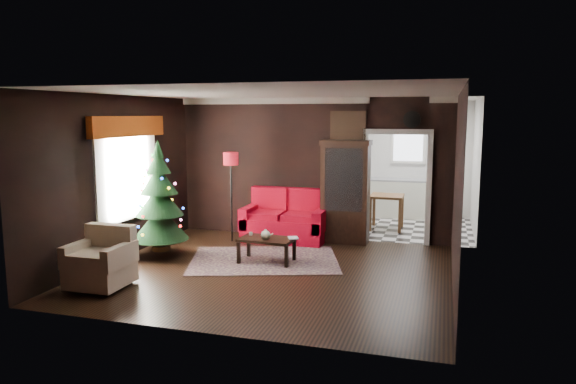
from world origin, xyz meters
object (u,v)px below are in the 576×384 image
(floor_lamp, at_px, (231,200))
(teapot, at_px, (266,235))
(curio_cabinet, at_px, (345,194))
(coffee_table, at_px, (267,250))
(christmas_tree, at_px, (159,198))
(wall_clock, at_px, (412,119))
(loveseat, at_px, (285,216))
(kitchen_table, at_px, (386,212))
(armchair, at_px, (100,257))

(floor_lamp, xyz_separation_m, teapot, (1.16, -1.34, -0.33))
(curio_cabinet, height_order, coffee_table, curio_cabinet)
(curio_cabinet, relative_size, christmas_tree, 1.02)
(curio_cabinet, height_order, teapot, curio_cabinet)
(curio_cabinet, distance_m, teapot, 2.19)
(floor_lamp, xyz_separation_m, wall_clock, (3.34, 0.75, 1.55))
(floor_lamp, xyz_separation_m, christmas_tree, (-0.75, -1.41, 0.22))
(floor_lamp, distance_m, teapot, 1.81)
(loveseat, bearing_deg, christmas_tree, -134.64)
(floor_lamp, relative_size, christmas_tree, 0.99)
(teapot, xyz_separation_m, wall_clock, (2.18, 2.09, 1.88))
(floor_lamp, height_order, christmas_tree, christmas_tree)
(curio_cabinet, xyz_separation_m, christmas_tree, (-2.89, -1.98, 0.10))
(loveseat, distance_m, christmas_tree, 2.54)
(kitchen_table, bearing_deg, curio_cabinet, -114.44)
(christmas_tree, xyz_separation_m, armchair, (0.03, -1.76, -0.59))
(curio_cabinet, bearing_deg, coffee_table, -118.93)
(christmas_tree, bearing_deg, kitchen_table, 43.94)
(curio_cabinet, height_order, kitchen_table, curio_cabinet)
(coffee_table, bearing_deg, wall_clock, 42.05)
(wall_clock, distance_m, kitchen_table, 2.43)
(christmas_tree, relative_size, teapot, 10.42)
(floor_lamp, distance_m, wall_clock, 3.76)
(wall_clock, bearing_deg, teapot, -136.11)
(floor_lamp, relative_size, kitchen_table, 2.45)
(curio_cabinet, xyz_separation_m, wall_clock, (1.20, 0.18, 1.43))
(teapot, bearing_deg, floor_lamp, 130.88)
(floor_lamp, distance_m, coffee_table, 1.79)
(curio_cabinet, height_order, christmas_tree, christmas_tree)
(curio_cabinet, xyz_separation_m, armchair, (-2.85, -3.74, -0.49))
(armchair, bearing_deg, wall_clock, 43.61)
(floor_lamp, xyz_separation_m, armchair, (-0.72, -3.17, -0.37))
(curio_cabinet, distance_m, coffee_table, 2.18)
(coffee_table, height_order, kitchen_table, kitchen_table)
(loveseat, height_order, teapot, loveseat)
(christmas_tree, height_order, teapot, christmas_tree)
(wall_clock, height_order, kitchen_table, wall_clock)
(christmas_tree, xyz_separation_m, coffee_table, (1.89, 0.18, -0.83))
(coffee_table, height_order, teapot, teapot)
(loveseat, height_order, wall_clock, wall_clock)
(loveseat, height_order, armchair, loveseat)
(loveseat, relative_size, kitchen_table, 2.27)
(armchair, distance_m, kitchen_table, 6.25)
(christmas_tree, distance_m, teapot, 1.99)
(floor_lamp, relative_size, coffee_table, 2.04)
(wall_clock, bearing_deg, kitchen_table, 113.75)
(floor_lamp, bearing_deg, kitchen_table, 35.66)
(teapot, bearing_deg, loveseat, 95.90)
(loveseat, relative_size, teapot, 9.50)
(kitchen_table, bearing_deg, floor_lamp, -144.34)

